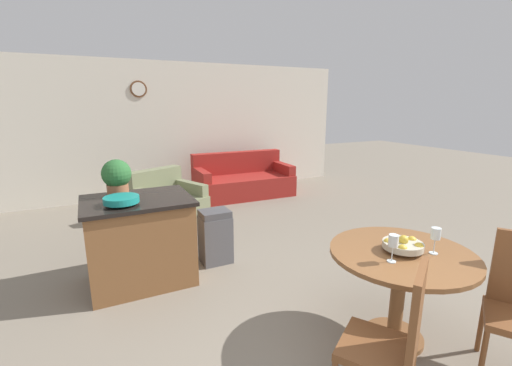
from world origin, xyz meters
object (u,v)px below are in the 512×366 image
kitchen_island (140,240)px  teal_bowl (121,200)px  dining_table (400,272)px  armchair (167,204)px  potted_plant (117,177)px  fruit_bowl (403,245)px  wine_glass_right (436,235)px  wine_glass_left (393,242)px  couch (243,181)px  trash_bin (215,237)px  dining_chair_near_left (393,339)px

kitchen_island → teal_bowl: (-0.16, -0.17, 0.51)m
dining_table → armchair: 3.91m
potted_plant → fruit_bowl: bearing=-48.8°
wine_glass_right → dining_table: bearing=145.6°
wine_glass_left → armchair: bearing=101.9°
teal_bowl → couch: (2.58, 2.92, -0.68)m
trash_bin → wine_glass_left: bearing=-73.3°
potted_plant → armchair: bearing=63.1°
kitchen_island → couch: size_ratio=0.55×
dining_table → fruit_bowl: bearing=78.3°
couch → teal_bowl: bearing=-129.9°
wine_glass_right → teal_bowl: teal_bowl is taller
dining_chair_near_left → armchair: 4.28m
dining_chair_near_left → couch: bearing=42.6°
kitchen_island → couch: (2.42, 2.74, -0.17)m
dining_chair_near_left → teal_bowl: 2.59m
armchair → dining_chair_near_left: bearing=-108.0°
dining_chair_near_left → wine_glass_left: bearing=12.5°
wine_glass_right → armchair: wine_glass_right is taller
dining_chair_near_left → wine_glass_left: 0.68m
wine_glass_right → couch: size_ratio=0.10×
dining_chair_near_left → armchair: (-0.41, 4.25, -0.27)m
teal_bowl → armchair: (0.84, 2.03, -0.70)m
teal_bowl → couch: size_ratio=0.17×
dining_table → wine_glass_left: wine_glass_left is taller
fruit_bowl → trash_bin: bearing=112.8°
dining_chair_near_left → couch: size_ratio=0.51×
teal_bowl → potted_plant: bearing=89.7°
armchair → fruit_bowl: bearing=-98.4°
dining_table → teal_bowl: teal_bowl is taller
wine_glass_left → wine_glass_right: 0.40m
potted_plant → kitchen_island: bearing=-52.9°
teal_bowl → trash_bin: bearing=13.3°
couch → trash_bin: bearing=-118.5°
dining_chair_near_left → potted_plant: size_ratio=2.60×
potted_plant → armchair: size_ratio=0.32×
trash_bin → armchair: size_ratio=0.53×
kitchen_island → trash_bin: (0.87, 0.07, -0.14)m
fruit_bowl → trash_bin: 2.20m
fruit_bowl → teal_bowl: teal_bowl is taller
dining_table → couch: 4.72m
wine_glass_right → fruit_bowl: bearing=145.4°
dining_table → trash_bin: bearing=112.7°
teal_bowl → couch: bearing=48.5°
kitchen_island → armchair: kitchen_island is taller
kitchen_island → couch: bearing=48.5°
potted_plant → couch: size_ratio=0.20×
wine_glass_left → teal_bowl: 2.46m
dining_table → wine_glass_right: (0.19, -0.13, 0.33)m
kitchen_island → teal_bowl: size_ratio=3.25×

